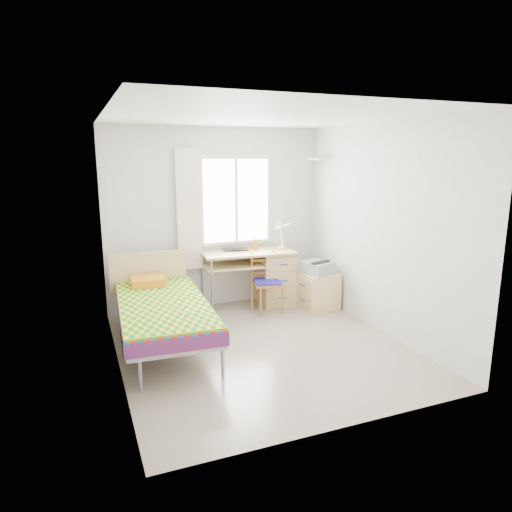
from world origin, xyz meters
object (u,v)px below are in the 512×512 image
Objects in this scene: desk at (270,274)px; cabinet at (318,291)px; bed at (162,308)px; chair at (266,278)px; printer at (317,267)px.

desk is 0.76m from cabinet.
bed is 1.73m from chair.
cabinet is 1.07× the size of printer.
printer is at bearing -3.66° from chair.
desk reaches higher than cabinet.
cabinet is 0.36m from printer.
chair is 0.80m from cabinet.
desk is at bearing 118.72° from printer.
bed is 2.39m from cabinet.
chair reaches higher than desk.
bed is at bearing 173.82° from printer.
desk is 0.36m from chair.
chair reaches higher than cabinet.
desk reaches higher than printer.
bed is 2.36m from printer.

